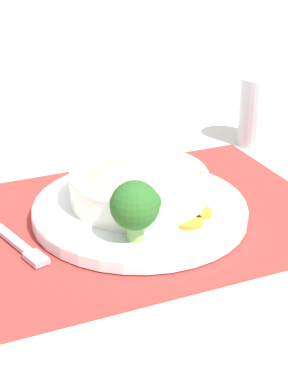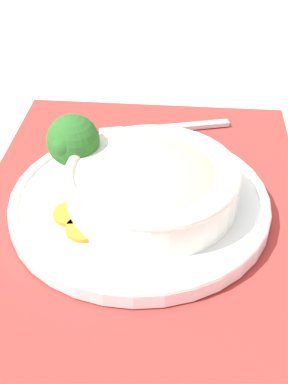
% 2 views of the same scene
% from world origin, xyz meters
% --- Properties ---
extents(ground_plane, '(4.00, 4.00, 0.00)m').
position_xyz_m(ground_plane, '(0.00, 0.00, 0.00)').
color(ground_plane, beige).
extents(placemat, '(0.53, 0.40, 0.00)m').
position_xyz_m(placemat, '(0.00, 0.00, 0.00)').
color(placemat, '#B2332D').
rests_on(placemat, ground_plane).
extents(plate, '(0.29, 0.29, 0.02)m').
position_xyz_m(plate, '(0.00, 0.00, 0.02)').
color(plate, white).
rests_on(plate, placemat).
extents(bowl, '(0.19, 0.19, 0.05)m').
position_xyz_m(bowl, '(-0.01, -0.01, 0.05)').
color(bowl, silver).
rests_on(bowl, plate).
extents(broccoli_floret, '(0.06, 0.06, 0.08)m').
position_xyz_m(broccoli_floret, '(0.04, 0.08, 0.07)').
color(broccoli_floret, '#84AD5B').
rests_on(broccoli_floret, plate).
extents(carrot_slice_near, '(0.04, 0.04, 0.01)m').
position_xyz_m(carrot_slice_near, '(-0.03, 0.07, 0.02)').
color(carrot_slice_near, orange).
rests_on(carrot_slice_near, plate).
extents(carrot_slice_middle, '(0.04, 0.04, 0.01)m').
position_xyz_m(carrot_slice_middle, '(-0.06, 0.05, 0.02)').
color(carrot_slice_middle, orange).
rests_on(carrot_slice_middle, plate).
extents(water_glass, '(0.07, 0.07, 0.12)m').
position_xyz_m(water_glass, '(-0.31, -0.16, 0.05)').
color(water_glass, silver).
rests_on(water_glass, ground_plane).
extents(fork, '(0.05, 0.18, 0.01)m').
position_xyz_m(fork, '(0.17, -0.01, 0.01)').
color(fork, '#B7B7BC').
rests_on(fork, placemat).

